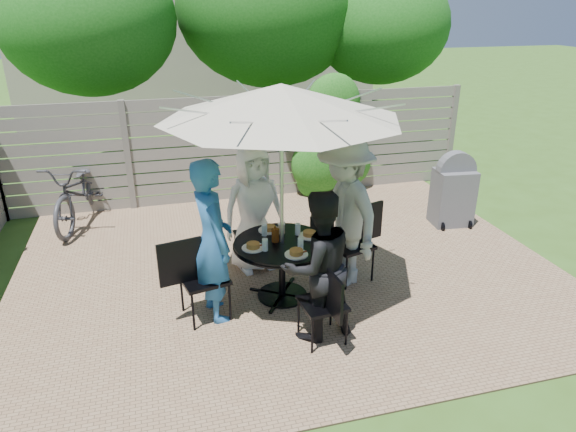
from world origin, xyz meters
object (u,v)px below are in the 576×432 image
object	(u,v)px
person_back	(254,209)
chair_back	(251,246)
syrup_jug	(275,235)
chair_left	(204,294)
person_left	(212,241)
plate_front	(296,253)
umbrella	(281,102)
person_front	(318,267)
coffee_cup	(281,229)
person_right	(344,213)
bicycle	(80,191)
patio_table	(282,259)
chair_front	(323,319)
glass_front	(301,244)
plate_left	(253,246)
glass_back	(264,230)
glass_right	(298,229)
plate_right	(309,234)
chair_right	(351,258)
glass_left	(265,245)
bbq_grill	(453,192)
plate_back	(269,229)

from	to	relation	value
person_back	chair_back	bearing A→B (deg)	89.16
syrup_jug	chair_left	bearing A→B (deg)	-165.33
person_left	plate_front	size ratio (longest dim) A/B	7.10
umbrella	person_front	xyz separation A→B (m)	(0.17, -0.81, -1.52)
person_front	coffee_cup	xyz separation A→B (m)	(-0.11, 1.05, -0.03)
person_left	person_right	distance (m)	1.66
umbrella	bicycle	bearing A→B (deg)	129.86
patio_table	chair_front	world-z (taller)	chair_front
chair_left	bicycle	size ratio (longest dim) A/B	0.50
person_left	glass_front	world-z (taller)	person_left
person_right	plate_front	size ratio (longest dim) A/B	7.27
plate_left	glass_back	distance (m)	0.37
glass_right	syrup_jug	distance (m)	0.32
plate_right	glass_right	distance (m)	0.15
chair_front	bicycle	bearing A→B (deg)	29.05
umbrella	plate_right	world-z (taller)	umbrella
plate_front	chair_left	bearing A→B (deg)	171.09
person_front	glass_back	bearing A→B (deg)	-84.50
plate_left	glass_right	world-z (taller)	glass_right
chair_left	glass_back	bearing A→B (deg)	16.00
patio_table	chair_right	bearing A→B (deg)	11.57
glass_left	coffee_cup	distance (m)	0.48
patio_table	plate_front	bearing A→B (deg)	-78.50
glass_back	glass_right	size ratio (longest dim) A/B	1.00
chair_right	bicycle	size ratio (longest dim) A/B	0.49
person_front	glass_right	distance (m)	0.97
umbrella	chair_left	distance (m)	2.26
plate_front	person_left	bearing A→B (deg)	168.05
bbq_grill	chair_front	bearing A→B (deg)	-135.12
chair_left	glass_left	size ratio (longest dim) A/B	7.18
chair_back	patio_table	bearing A→B (deg)	7.69
plate_back	glass_right	bearing A→B (deg)	-33.00
umbrella	chair_front	bearing A→B (deg)	-78.60
person_left	bicycle	size ratio (longest dim) A/B	0.92
chair_front	glass_left	world-z (taller)	chair_front
person_front	plate_left	size ratio (longest dim) A/B	6.29
glass_back	person_front	bearing A→B (deg)	-73.00
chair_front	plate_right	xyz separation A→B (m)	(0.16, 1.02, 0.48)
plate_right	chair_front	bearing A→B (deg)	-99.04
chair_left	person_front	xyz separation A→B (m)	(1.11, -0.62, 0.51)
patio_table	chair_right	size ratio (longest dim) A/B	1.33
chair_front	glass_back	distance (m)	1.34
plate_back	plate_right	distance (m)	0.51
glass_front	glass_back	bearing A→B (deg)	123.50
person_front	coffee_cup	bearing A→B (deg)	-95.44
person_right	plate_back	world-z (taller)	person_right
chair_front	bicycle	distance (m)	4.81
bicycle	person_left	bearing A→B (deg)	-47.82
chair_left	person_front	size ratio (longest dim) A/B	0.62
chair_right	bbq_grill	size ratio (longest dim) A/B	0.83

